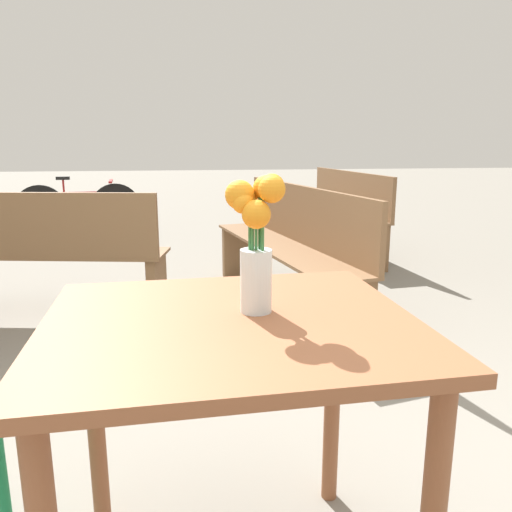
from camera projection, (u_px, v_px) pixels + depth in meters
table_front at (231, 368)px, 1.16m from camera, size 0.87×0.75×0.75m
flower_vase at (257, 238)px, 1.14m from camera, size 0.13×0.12×0.32m
bench_near at (292, 240)px, 3.47m from camera, size 0.74×1.97×0.85m
bench_middle at (34, 252)px, 3.16m from camera, size 1.68×0.65×0.85m
bench_far at (342, 208)px, 5.18m from camera, size 0.55×1.83×0.85m
bicycle at (79, 208)px, 6.33m from camera, size 1.53×0.44×0.72m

